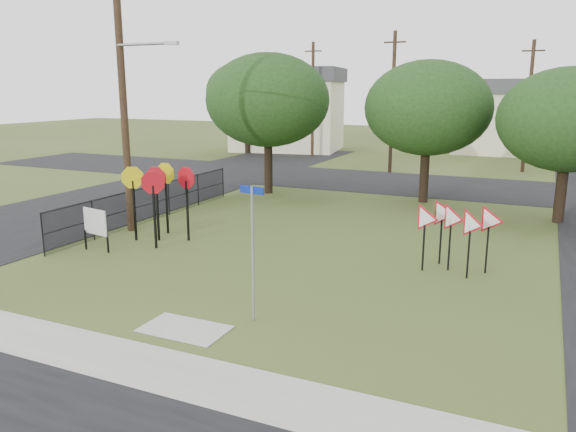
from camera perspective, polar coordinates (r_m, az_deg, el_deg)
The scene contains 21 objects.
ground at distance 15.37m, azimuth -5.31°, elevation -8.05°, with size 140.00×140.00×0.00m, color #384A1C.
sidewalk at distance 12.22m, azimuth -15.44°, elevation -14.17°, with size 30.00×1.60×0.02m, color #9E9D96.
planting_strip at distance 11.45m, azimuth -19.42°, elevation -16.42°, with size 30.00×0.80×0.02m, color #384A1C.
street_left at distance 30.03m, azimuth -15.78°, elevation 1.90°, with size 8.00×50.00×0.02m, color black.
street_far at distance 33.65m, azimuth 11.87°, elevation 3.25°, with size 60.00×8.00×0.02m, color black.
curb_pad at distance 13.50m, azimuth -10.47°, elevation -11.22°, with size 2.00×1.20×0.02m, color #9E9D96.
street_name_sign at distance 13.18m, azimuth -3.61°, elevation -3.04°, with size 0.67×0.14×3.28m.
stop_sign_cluster at distance 20.77m, azimuth -12.96°, elevation 2.96°, with size 2.57×2.13×2.75m.
yield_sign_cluster at distance 17.57m, azimuth 16.62°, elevation -0.52°, with size 2.66×1.37×2.12m.
info_board at distance 20.17m, azimuth -19.00°, elevation -0.70°, with size 1.17×0.27×1.48m.
utility_pole_main at distance 22.25m, azimuth -16.31°, elevation 11.70°, with size 3.55×0.33×10.00m.
far_pole_a at distance 37.57m, azimuth 10.57°, elevation 11.33°, with size 1.40×0.24×9.00m.
far_pole_b at distance 40.44m, azimuth 23.23°, elevation 10.26°, with size 1.40×0.24×8.50m.
far_pole_c at distance 45.78m, azimuth 2.53°, elevation 11.77°, with size 1.40×0.24×9.00m.
fence_run at distance 24.29m, azimuth -13.62°, elevation 1.38°, with size 0.05×11.55×1.50m.
house_left at distance 51.07m, azimuth 0.00°, elevation 10.83°, with size 10.58×8.88×7.20m.
house_mid at distance 52.56m, azimuth 21.34°, elevation 9.47°, with size 8.40×8.40×6.20m.
tree_near_left at distance 29.54m, azimuth -2.06°, elevation 11.67°, with size 6.40×6.40×7.27m.
tree_near_mid at distance 27.92m, azimuth 14.02°, elevation 10.58°, with size 6.00×6.00×6.80m.
tree_near_right at distance 25.45m, azimuth 26.62°, elevation 8.72°, with size 5.60×5.60×6.33m.
tree_far_left at distance 48.35m, azimuth -4.23°, elevation 12.48°, with size 6.80×6.80×7.73m.
Camera 1 is at (7.22, -12.41, 5.47)m, focal length 35.00 mm.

